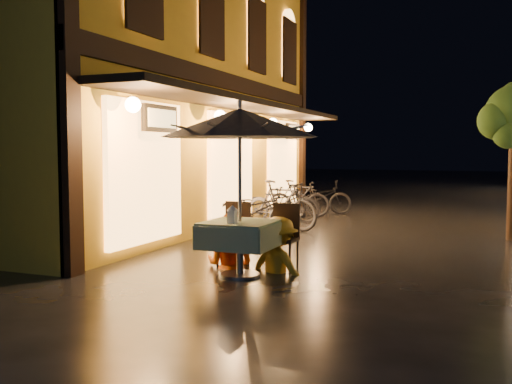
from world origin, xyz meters
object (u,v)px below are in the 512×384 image
at_px(table_lantern, 232,213).
at_px(person_orange, 230,214).
at_px(cafe_table, 240,235).
at_px(patio_umbrella, 240,123).
at_px(person_yellow, 279,218).
at_px(bicycle_0, 256,210).

xyz_separation_m(table_lantern, person_orange, (-0.41, 0.82, -0.12)).
height_order(table_lantern, person_orange, person_orange).
bearing_deg(cafe_table, patio_umbrella, 90.00).
relative_size(table_lantern, person_orange, 0.16).
bearing_deg(person_yellow, table_lantern, 80.63).
bearing_deg(person_orange, person_yellow, 176.00).
distance_m(table_lantern, person_yellow, 0.87).
height_order(table_lantern, person_yellow, person_yellow).
height_order(cafe_table, person_yellow, person_yellow).
xyz_separation_m(cafe_table, patio_umbrella, (0.00, 0.00, 1.56)).
height_order(patio_umbrella, person_orange, patio_umbrella).
relative_size(patio_umbrella, person_orange, 1.54).
relative_size(cafe_table, bicycle_0, 0.53).
bearing_deg(table_lantern, bicycle_0, 108.00).
height_order(patio_umbrella, person_yellow, patio_umbrella).
xyz_separation_m(patio_umbrella, person_orange, (-0.41, 0.57, -1.35)).
xyz_separation_m(person_orange, bicycle_0, (-0.99, 3.50, -0.30)).
xyz_separation_m(patio_umbrella, person_yellow, (0.39, 0.51, -1.36)).
bearing_deg(bicycle_0, person_yellow, -161.60).
xyz_separation_m(patio_umbrella, bicycle_0, (-1.40, 4.06, -1.65)).
relative_size(person_orange, person_yellow, 1.02).
bearing_deg(person_orange, table_lantern, 116.92).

